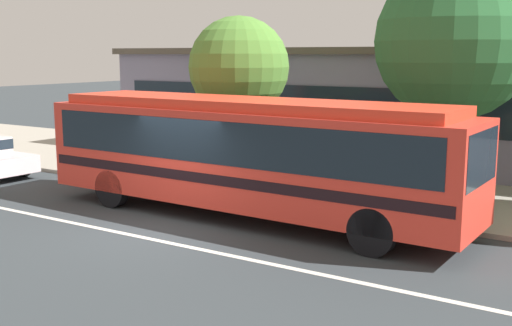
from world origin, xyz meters
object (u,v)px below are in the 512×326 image
(pedestrian_waiting_near_sign, at_px, (423,176))
(street_tree_near_stop, at_px, (239,68))
(transit_bus, at_px, (247,150))
(bus_stop_sign, at_px, (434,149))
(street_tree_mid_block, at_px, (454,42))

(pedestrian_waiting_near_sign, xyz_separation_m, street_tree_near_stop, (-6.23, 1.34, 2.47))
(transit_bus, relative_size, bus_stop_sign, 4.26)
(transit_bus, xyz_separation_m, bus_stop_sign, (3.99, 1.87, 0.10))
(pedestrian_waiting_near_sign, bearing_deg, bus_stop_sign, -30.39)
(pedestrian_waiting_near_sign, xyz_separation_m, bus_stop_sign, (0.29, -0.17, 0.70))
(street_tree_mid_block, bearing_deg, street_tree_near_stop, -169.58)
(transit_bus, xyz_separation_m, pedestrian_waiting_near_sign, (3.70, 2.04, -0.60))
(bus_stop_sign, bearing_deg, transit_bus, -154.86)
(street_tree_mid_block, bearing_deg, bus_stop_sign, -81.51)
(transit_bus, height_order, street_tree_near_stop, street_tree_near_stop)
(bus_stop_sign, xyz_separation_m, street_tree_near_stop, (-6.52, 1.51, 1.78))
(transit_bus, distance_m, street_tree_near_stop, 4.62)
(bus_stop_sign, distance_m, street_tree_near_stop, 6.92)
(transit_bus, height_order, bus_stop_sign, transit_bus)
(transit_bus, relative_size, street_tree_mid_block, 1.78)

